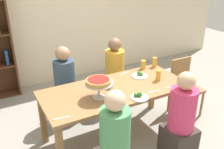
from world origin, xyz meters
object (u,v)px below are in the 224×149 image
Objects in this scene: diner_far_left at (66,90)px; beer_glass_amber_tall at (158,75)px; cutlery_knife_near at (154,91)px; cutlery_fork_near at (124,73)px; dining_table at (116,94)px; deep_dish_pizza_stand at (99,83)px; cutlery_knife_far at (62,118)px; diner_near_left at (115,149)px; salad_plate_far_diner at (140,75)px; diner_far_right at (115,78)px; cutlery_fork_far at (173,87)px; salad_plate_near_diner at (101,80)px; water_glass_clear_near at (111,84)px; diner_near_right at (180,125)px; chair_head_east at (184,84)px; salad_plate_spare at (139,96)px; beer_glass_amber_short at (143,65)px; beer_glass_amber_spare at (155,62)px.

diner_far_left is 1.35m from beer_glass_amber_tall.
cutlery_knife_near is (-0.24, -0.23, -0.07)m from beer_glass_amber_tall.
cutlery_knife_near is (0.04, -0.64, 0.00)m from cutlery_fork_near.
diner_far_left is at bearing 120.56° from dining_table.
cutlery_knife_far is (-0.52, -0.19, -0.19)m from deep_dish_pizza_stand.
diner_near_left reaches higher than salad_plate_far_diner.
diner_far_right reaches higher than cutlery_fork_far.
cutlery_knife_near is at bearing -51.96° from salad_plate_near_diner.
cutlery_fork_near and cutlery_knife_near have the same top height.
diner_far_right is 6.39× the size of cutlery_fork_near.
water_glass_clear_near is (0.24, 0.15, -0.14)m from deep_dish_pizza_stand.
diner_near_right is 1.11m from chair_head_east.
salad_plate_spare is at bearing -163.93° from cutlery_knife_near.
salad_plate_near_diner is at bearing -173.12° from beer_glass_amber_short.
cutlery_knife_far is at bearing 177.77° from salad_plate_spare.
diner_far_left is at bearing 118.59° from water_glass_clear_near.
deep_dish_pizza_stand reaches higher than salad_plate_far_diner.
salad_plate_far_diner is at bearing -1.88° from diner_near_right.
cutlery_fork_near is at bearing 5.80° from diner_near_right.
salad_plate_far_diner is (0.06, -0.60, 0.27)m from diner_far_right.
cutlery_knife_near is at bearing -1.85° from diner_far_right.
salad_plate_spare reaches higher than dining_table.
water_glass_clear_near reaches higher than cutlery_fork_far.
salad_plate_spare reaches higher than cutlery_knife_far.
salad_plate_near_diner is 0.75m from beer_glass_amber_short.
diner_far_right is 0.73m from salad_plate_near_diner.
cutlery_fork_near is (0.75, -0.39, 0.25)m from diner_far_left.
cutlery_fork_near and cutlery_fork_far have the same top height.
diner_near_left is at bearing -102.05° from deep_dish_pizza_stand.
diner_near_left and diner_far_right have the same top height.
diner_near_left is 8.74× the size of beer_glass_amber_short.
diner_far_right is at bearing -40.40° from chair_head_east.
beer_glass_amber_short is 0.73× the size of cutlery_knife_near.
diner_near_left and diner_near_right have the same top height.
diner_far_left is 1.52m from cutlery_fork_far.
diner_near_left is 1.69m from beer_glass_amber_spare.
diner_far_left is at bearing 116.94° from salad_plate_spare.
beer_glass_amber_short is at bearing 71.18° from diner_far_left.
diner_near_left reaches higher than beer_glass_amber_spare.
diner_near_right is 5.27× the size of salad_plate_far_diner.
diner_far_left is 5.27× the size of salad_plate_far_diner.
beer_glass_amber_spare reaches higher than salad_plate_spare.
salad_plate_near_diner is 1.61× the size of beer_glass_amber_tall.
diner_near_right is 1.15m from beer_glass_amber_short.
water_glass_clear_near is (-0.72, -0.32, -0.01)m from beer_glass_amber_short.
water_glass_clear_near reaches higher than cutlery_fork_near.
beer_glass_amber_spare is at bearing 169.06° from cutlery_fork_near.
diner_far_right reaches higher than cutlery_knife_far.
beer_glass_amber_short is 0.69m from cutlery_fork_far.
diner_near_right is 1.18m from beer_glass_amber_spare.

